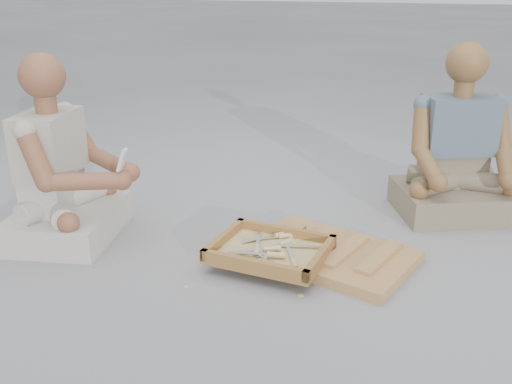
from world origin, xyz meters
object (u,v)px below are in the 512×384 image
at_px(carved_panel, 329,254).
at_px(craftsman, 62,178).
at_px(companion, 457,159).
at_px(tool_tray, 270,251).

relative_size(carved_panel, craftsman, 0.81).
relative_size(craftsman, companion, 0.98).
xyz_separation_m(craftsman, companion, (1.53, 0.98, -0.00)).
bearing_deg(carved_panel, craftsman, -167.43).
distance_m(carved_panel, tool_tray, 0.25).
distance_m(tool_tray, companion, 1.09).
bearing_deg(companion, carved_panel, 32.63).
height_order(craftsman, companion, companion).
bearing_deg(tool_tray, carved_panel, 37.12).
distance_m(carved_panel, companion, 0.87).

